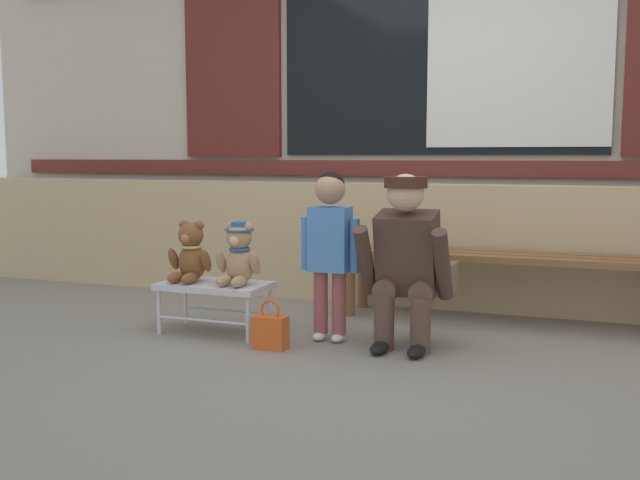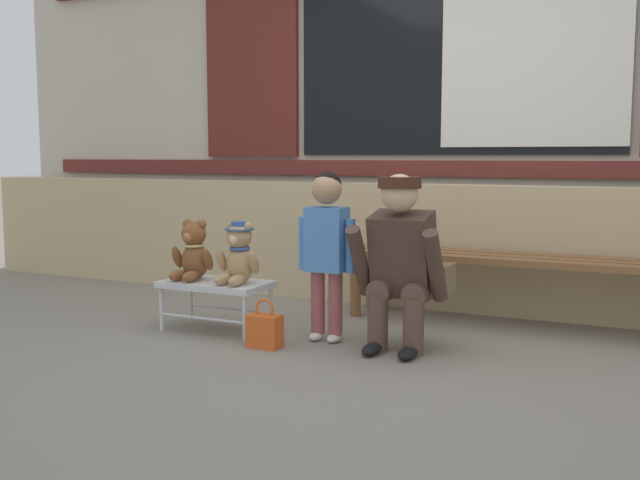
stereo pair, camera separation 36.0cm
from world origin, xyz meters
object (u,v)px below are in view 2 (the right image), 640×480
at_px(teddy_bear_with_hat, 238,254).
at_px(adult_crouching, 403,262).
at_px(wooden_bench_long, 511,266).
at_px(small_display_bench, 216,287).
at_px(handbag_on_ground, 265,330).
at_px(teddy_bear_plain, 193,252).
at_px(child_standing, 327,237).

xyz_separation_m(teddy_bear_with_hat, adult_crouching, (0.99, 0.06, 0.01)).
xyz_separation_m(wooden_bench_long, adult_crouching, (-0.42, -0.80, 0.11)).
bearing_deg(teddy_bear_with_hat, small_display_bench, -179.23).
height_order(wooden_bench_long, handbag_on_ground, wooden_bench_long).
distance_m(small_display_bench, teddy_bear_plain, 0.25).
relative_size(wooden_bench_long, teddy_bear_with_hat, 5.78).
xyz_separation_m(small_display_bench, teddy_bear_with_hat, (0.16, 0.00, 0.21)).
xyz_separation_m(teddy_bear_plain, child_standing, (0.86, 0.06, 0.13)).
distance_m(wooden_bench_long, teddy_bear_plain, 1.94).
xyz_separation_m(wooden_bench_long, teddy_bear_with_hat, (-1.41, -0.87, 0.10)).
relative_size(child_standing, handbag_on_ground, 3.52).
bearing_deg(adult_crouching, teddy_bear_with_hat, -176.25).
height_order(small_display_bench, teddy_bear_with_hat, teddy_bear_with_hat).
distance_m(teddy_bear_plain, teddy_bear_with_hat, 0.32).
bearing_deg(adult_crouching, teddy_bear_plain, -177.13).
bearing_deg(handbag_on_ground, teddy_bear_plain, 160.73).
bearing_deg(small_display_bench, adult_crouching, 3.34).
bearing_deg(wooden_bench_long, handbag_on_ground, -135.61).
bearing_deg(wooden_bench_long, small_display_bench, -150.93).
distance_m(small_display_bench, handbag_on_ground, 0.53).
xyz_separation_m(teddy_bear_with_hat, handbag_on_ground, (0.30, -0.22, -0.38)).
distance_m(teddy_bear_plain, child_standing, 0.87).
relative_size(teddy_bear_with_hat, adult_crouching, 0.38).
relative_size(teddy_bear_plain, child_standing, 0.38).
relative_size(adult_crouching, handbag_on_ground, 3.49).
bearing_deg(small_display_bench, handbag_on_ground, -25.11).
bearing_deg(child_standing, wooden_bench_long, 42.88).
height_order(child_standing, handbag_on_ground, child_standing).
bearing_deg(teddy_bear_with_hat, handbag_on_ground, -36.04).
xyz_separation_m(child_standing, adult_crouching, (0.45, 0.00, -0.11)).
bearing_deg(wooden_bench_long, child_standing, -137.12).
xyz_separation_m(wooden_bench_long, small_display_bench, (-1.57, -0.87, -0.11)).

